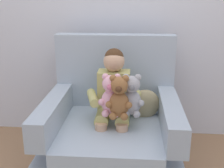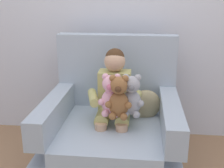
{
  "view_description": "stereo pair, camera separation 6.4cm",
  "coord_description": "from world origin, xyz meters",
  "px_view_note": "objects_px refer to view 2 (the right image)",
  "views": [
    {
      "loc": [
        0.17,
        -2.1,
        1.41
      ],
      "look_at": [
        0.01,
        -0.05,
        0.76
      ],
      "focal_mm": 46.47,
      "sensor_mm": 36.0,
      "label": 1
    },
    {
      "loc": [
        0.23,
        -2.1,
        1.41
      ],
      "look_at": [
        0.01,
        -0.05,
        0.76
      ],
      "focal_mm": 46.47,
      "sensor_mm": 36.0,
      "label": 2
    }
  ],
  "objects_px": {
    "armchair": "(112,131)",
    "plush_brown": "(119,98)",
    "plush_pink": "(111,96)",
    "plush_grey": "(131,97)",
    "seated_child": "(114,95)",
    "throw_pillow": "(145,105)"
  },
  "relations": [
    {
      "from": "plush_pink",
      "to": "throw_pillow",
      "type": "height_order",
      "value": "plush_pink"
    },
    {
      "from": "plush_grey",
      "to": "throw_pillow",
      "type": "xyz_separation_m",
      "value": [
        0.11,
        0.25,
        -0.16
      ]
    },
    {
      "from": "plush_pink",
      "to": "plush_grey",
      "type": "xyz_separation_m",
      "value": [
        0.15,
        0.0,
        -0.0
      ]
    },
    {
      "from": "armchair",
      "to": "plush_brown",
      "type": "relative_size",
      "value": 3.22
    },
    {
      "from": "armchair",
      "to": "seated_child",
      "type": "relative_size",
      "value": 1.29
    },
    {
      "from": "armchair",
      "to": "plush_brown",
      "type": "height_order",
      "value": "armchair"
    },
    {
      "from": "throw_pillow",
      "to": "plush_pink",
      "type": "bearing_deg",
      "value": -136.06
    },
    {
      "from": "plush_grey",
      "to": "plush_brown",
      "type": "relative_size",
      "value": 0.98
    },
    {
      "from": "plush_pink",
      "to": "plush_brown",
      "type": "xyz_separation_m",
      "value": [
        0.06,
        -0.05,
        0.0
      ]
    },
    {
      "from": "armchair",
      "to": "seated_child",
      "type": "bearing_deg",
      "value": 73.3
    },
    {
      "from": "plush_pink",
      "to": "plush_grey",
      "type": "distance_m",
      "value": 0.15
    },
    {
      "from": "seated_child",
      "to": "plush_grey",
      "type": "distance_m",
      "value": 0.21
    },
    {
      "from": "armchair",
      "to": "plush_pink",
      "type": "relative_size",
      "value": 3.26
    },
    {
      "from": "plush_grey",
      "to": "armchair",
      "type": "bearing_deg",
      "value": 150.62
    },
    {
      "from": "seated_child",
      "to": "plush_brown",
      "type": "height_order",
      "value": "seated_child"
    },
    {
      "from": "armchair",
      "to": "plush_grey",
      "type": "height_order",
      "value": "armchair"
    },
    {
      "from": "plush_grey",
      "to": "throw_pillow",
      "type": "relative_size",
      "value": 1.25
    },
    {
      "from": "seated_child",
      "to": "plush_grey",
      "type": "xyz_separation_m",
      "value": [
        0.15,
        -0.15,
        0.05
      ]
    },
    {
      "from": "throw_pillow",
      "to": "seated_child",
      "type": "bearing_deg",
      "value": -158.58
    },
    {
      "from": "seated_child",
      "to": "plush_pink",
      "type": "xyz_separation_m",
      "value": [
        -0.0,
        -0.15,
        0.05
      ]
    },
    {
      "from": "throw_pillow",
      "to": "armchair",
      "type": "bearing_deg",
      "value": -154.09
    },
    {
      "from": "seated_child",
      "to": "plush_grey",
      "type": "relative_size",
      "value": 2.54
    }
  ]
}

